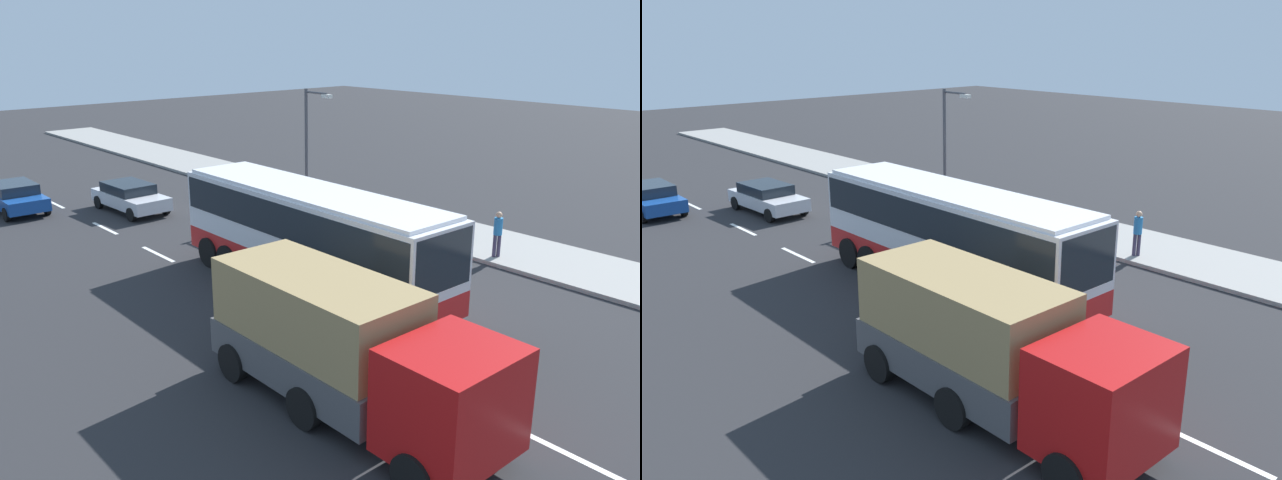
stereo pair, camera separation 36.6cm
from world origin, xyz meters
TOP-DOWN VIEW (x-y plane):
  - ground_plane at (0.00, 0.00)m, footprint 120.00×120.00m
  - sidewalk_curb at (0.00, 8.04)m, footprint 80.00×4.00m
  - lane_centreline at (2.08, -2.48)m, footprint 41.33×0.16m
  - coach_bus at (1.82, -0.54)m, footprint 10.95×2.78m
  - cargo_truck at (7.86, -4.71)m, footprint 7.70×2.68m
  - car_silver_hatch at (-11.63, -0.26)m, footprint 4.57×2.10m
  - car_blue_saloon at (-15.23, -4.37)m, footprint 4.35×2.09m
  - pedestrian_near_curb at (4.14, 6.71)m, footprint 0.32×0.32m
  - street_lamp at (-6.05, 6.24)m, footprint 1.75×0.24m

SIDE VIEW (x-z plane):
  - ground_plane at x=0.00m, z-range 0.00..0.00m
  - lane_centreline at x=2.08m, z-range 0.00..0.01m
  - sidewalk_curb at x=0.00m, z-range 0.00..0.15m
  - car_silver_hatch at x=-11.63m, z-range 0.06..1.43m
  - car_blue_saloon at x=-15.23m, z-range 0.05..1.44m
  - pedestrian_near_curb at x=4.14m, z-range 0.29..2.03m
  - cargo_truck at x=7.86m, z-range 0.13..3.14m
  - coach_bus at x=1.82m, z-range 0.41..3.88m
  - street_lamp at x=-6.05m, z-range 0.64..6.24m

